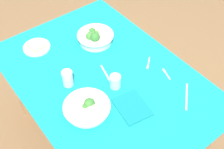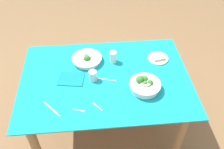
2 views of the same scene
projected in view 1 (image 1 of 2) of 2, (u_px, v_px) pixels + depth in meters
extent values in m
plane|color=brown|center=(106.00, 136.00, 2.31)|extent=(6.00, 6.00, 0.00)
cube|color=teal|center=(104.00, 77.00, 1.79)|extent=(1.39, 0.97, 0.01)
cube|color=#9E7547|center=(104.00, 79.00, 1.81)|extent=(1.35, 0.94, 0.02)
cylinder|color=#9E7547|center=(206.00, 141.00, 1.91)|extent=(0.07, 0.07, 0.67)
cylinder|color=#9E7547|center=(100.00, 45.00, 2.54)|extent=(0.07, 0.07, 0.67)
cylinder|color=#9E7547|center=(19.00, 86.00, 2.22)|extent=(0.07, 0.07, 0.67)
cylinder|color=white|center=(87.00, 109.00, 1.61)|extent=(0.23, 0.23, 0.04)
cylinder|color=white|center=(87.00, 106.00, 1.59)|extent=(0.26, 0.26, 0.01)
sphere|color=#33702D|center=(85.00, 107.00, 1.58)|extent=(0.04, 0.04, 0.04)
sphere|color=#3D7A33|center=(88.00, 104.00, 1.59)|extent=(0.06, 0.06, 0.06)
sphere|color=#33702D|center=(90.00, 103.00, 1.60)|extent=(0.06, 0.06, 0.06)
cylinder|color=beige|center=(86.00, 106.00, 1.58)|extent=(0.09, 0.09, 0.01)
cylinder|color=white|center=(96.00, 38.00, 1.99)|extent=(0.22, 0.22, 0.05)
cylinder|color=white|center=(95.00, 35.00, 1.97)|extent=(0.25, 0.25, 0.01)
sphere|color=#3D7A33|center=(91.00, 36.00, 1.95)|extent=(0.07, 0.07, 0.07)
sphere|color=#33702D|center=(92.00, 31.00, 1.99)|extent=(0.05, 0.05, 0.05)
sphere|color=#33702D|center=(95.00, 37.00, 1.93)|extent=(0.07, 0.07, 0.07)
sphere|color=#3D7A33|center=(96.00, 34.00, 1.96)|extent=(0.04, 0.04, 0.04)
cylinder|color=beige|center=(95.00, 33.00, 1.96)|extent=(0.09, 0.09, 0.01)
cylinder|color=silver|center=(37.00, 47.00, 1.97)|extent=(0.18, 0.18, 0.01)
cube|color=#CCB284|center=(36.00, 45.00, 1.95)|extent=(0.12, 0.11, 0.02)
cylinder|color=silver|center=(115.00, 82.00, 1.71)|extent=(0.07, 0.07, 0.09)
cylinder|color=silver|center=(68.00, 78.00, 1.71)|extent=(0.06, 0.06, 0.10)
cube|color=#B7B7BC|center=(168.00, 76.00, 1.79)|extent=(0.07, 0.03, 0.00)
cube|color=#B7B7BC|center=(164.00, 71.00, 1.82)|extent=(0.03, 0.02, 0.00)
cube|color=#B7B7BC|center=(149.00, 61.00, 1.88)|extent=(0.06, 0.06, 0.00)
cube|color=#B7B7BC|center=(148.00, 67.00, 1.85)|extent=(0.03, 0.03, 0.00)
cube|color=#B7B7BC|center=(107.00, 76.00, 1.79)|extent=(0.19, 0.06, 0.00)
cube|color=#B7B7BC|center=(187.00, 97.00, 1.69)|extent=(0.14, 0.16, 0.00)
cube|color=#0F777D|center=(132.00, 107.00, 1.64)|extent=(0.23, 0.19, 0.01)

